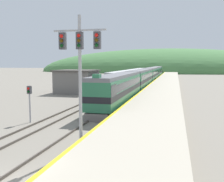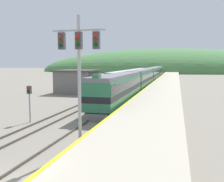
{
  "view_description": "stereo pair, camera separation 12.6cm",
  "coord_description": "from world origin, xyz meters",
  "px_view_note": "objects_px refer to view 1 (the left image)",
  "views": [
    {
      "loc": [
        7.04,
        -9.29,
        5.42
      ],
      "look_at": [
        0.34,
        18.15,
        2.39
      ],
      "focal_mm": 42.0,
      "sensor_mm": 36.0,
      "label": 1
    },
    {
      "loc": [
        7.16,
        -9.26,
        5.42
      ],
      "look_at": [
        0.34,
        18.15,
        2.39
      ],
      "focal_mm": 42.0,
      "sensor_mm": 36.0,
      "label": 2
    }
  ],
  "objects_px": {
    "express_train_lead_car": "(118,88)",
    "siding_train": "(133,76)",
    "carriage_second": "(141,79)",
    "signal_post_siding": "(29,96)",
    "signal_mast_main": "(80,58)",
    "carriage_third": "(151,74)",
    "carriage_fourth": "(157,72)"
  },
  "relations": [
    {
      "from": "express_train_lead_car",
      "to": "signal_mast_main",
      "type": "xyz_separation_m",
      "value": [
        1.4,
        -17.23,
        3.48
      ]
    },
    {
      "from": "carriage_third",
      "to": "carriage_fourth",
      "type": "xyz_separation_m",
      "value": [
        0.0,
        22.93,
        0.0
      ]
    },
    {
      "from": "carriage_second",
      "to": "siding_train",
      "type": "bearing_deg",
      "value": 105.1
    },
    {
      "from": "carriage_second",
      "to": "signal_post_siding",
      "type": "height_order",
      "value": "carriage_second"
    },
    {
      "from": "signal_post_siding",
      "to": "siding_train",
      "type": "bearing_deg",
      "value": 88.14
    },
    {
      "from": "express_train_lead_car",
      "to": "signal_mast_main",
      "type": "relative_size",
      "value": 2.4
    },
    {
      "from": "carriage_second",
      "to": "express_train_lead_car",
      "type": "bearing_deg",
      "value": -90.0
    },
    {
      "from": "carriage_third",
      "to": "signal_post_siding",
      "type": "distance_m",
      "value": 56.35
    },
    {
      "from": "express_train_lead_car",
      "to": "carriage_third",
      "type": "bearing_deg",
      "value": 90.0
    },
    {
      "from": "siding_train",
      "to": "signal_post_siding",
      "type": "distance_m",
      "value": 48.83
    },
    {
      "from": "carriage_third",
      "to": "siding_train",
      "type": "height_order",
      "value": "carriage_third"
    },
    {
      "from": "express_train_lead_car",
      "to": "carriage_fourth",
      "type": "bearing_deg",
      "value": 90.0
    },
    {
      "from": "express_train_lead_car",
      "to": "carriage_fourth",
      "type": "height_order",
      "value": "express_train_lead_car"
    },
    {
      "from": "siding_train",
      "to": "carriage_third",
      "type": "bearing_deg",
      "value": 59.74
    },
    {
      "from": "siding_train",
      "to": "signal_mast_main",
      "type": "xyz_separation_m",
      "value": [
        5.63,
        -54.94,
        3.81
      ]
    },
    {
      "from": "express_train_lead_car",
      "to": "siding_train",
      "type": "relative_size",
      "value": 0.41
    },
    {
      "from": "express_train_lead_car",
      "to": "carriage_second",
      "type": "bearing_deg",
      "value": 90.0
    },
    {
      "from": "signal_mast_main",
      "to": "express_train_lead_car",
      "type": "bearing_deg",
      "value": 94.66
    },
    {
      "from": "carriage_second",
      "to": "signal_mast_main",
      "type": "relative_size",
      "value": 2.67
    },
    {
      "from": "carriage_second",
      "to": "carriage_fourth",
      "type": "bearing_deg",
      "value": 90.0
    },
    {
      "from": "carriage_second",
      "to": "carriage_third",
      "type": "height_order",
      "value": "same"
    },
    {
      "from": "express_train_lead_car",
      "to": "signal_post_siding",
      "type": "relative_size",
      "value": 5.82
    },
    {
      "from": "carriage_second",
      "to": "signal_post_siding",
      "type": "distance_m",
      "value": 33.62
    },
    {
      "from": "carriage_third",
      "to": "signal_mast_main",
      "type": "bearing_deg",
      "value": -88.71
    },
    {
      "from": "carriage_fourth",
      "to": "express_train_lead_car",
      "type": "bearing_deg",
      "value": -90.0
    },
    {
      "from": "carriage_third",
      "to": "carriage_fourth",
      "type": "bearing_deg",
      "value": 90.0
    },
    {
      "from": "express_train_lead_car",
      "to": "siding_train",
      "type": "distance_m",
      "value": 37.95
    },
    {
      "from": "carriage_third",
      "to": "signal_mast_main",
      "type": "distance_m",
      "value": 62.3
    },
    {
      "from": "carriage_third",
      "to": "signal_mast_main",
      "type": "xyz_separation_m",
      "value": [
        1.4,
        -62.19,
        3.49
      ]
    },
    {
      "from": "siding_train",
      "to": "carriage_fourth",
      "type": "bearing_deg",
      "value": 82.02
    },
    {
      "from": "carriage_second",
      "to": "siding_train",
      "type": "xyz_separation_m",
      "value": [
        -4.23,
        15.68,
        -0.32
      ]
    },
    {
      "from": "carriage_fourth",
      "to": "signal_post_siding",
      "type": "xyz_separation_m",
      "value": [
        -5.82,
        -78.98,
        0.25
      ]
    }
  ]
}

